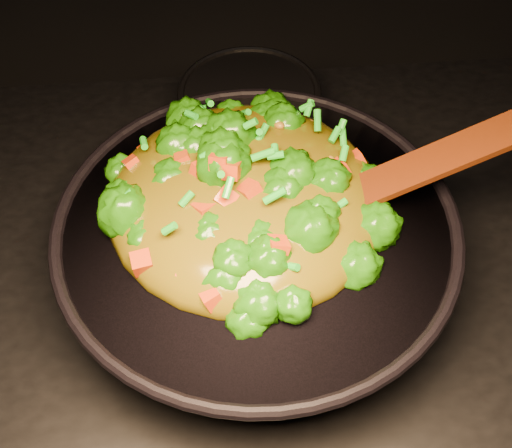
{
  "coord_description": "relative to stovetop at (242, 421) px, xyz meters",
  "views": [
    {
      "loc": [
        -0.02,
        -0.47,
        1.61
      ],
      "look_at": [
        0.03,
        0.01,
        1.02
      ],
      "focal_mm": 45.0,
      "sensor_mm": 36.0,
      "label": 1
    }
  ],
  "objects": [
    {
      "name": "stovetop",
      "position": [
        0.0,
        0.0,
        0.0
      ],
      "size": [
        1.2,
        0.9,
        0.9
      ],
      "primitive_type": "cube",
      "color": "black",
      "rests_on": "ground"
    },
    {
      "name": "wok",
      "position": [
        0.03,
        0.0,
        0.52
      ],
      "size": [
        0.55,
        0.55,
        0.13
      ],
      "primitive_type": null,
      "rotation": [
        0.0,
        0.0,
        0.21
      ],
      "color": "black",
      "rests_on": "stovetop"
    },
    {
      "name": "stir_fry",
      "position": [
        0.02,
        0.03,
        0.64
      ],
      "size": [
        0.42,
        0.42,
        0.11
      ],
      "primitive_type": null,
      "rotation": [
        0.0,
        0.0,
        0.33
      ],
      "color": "#1C5C06",
      "rests_on": "wok"
    },
    {
      "name": "spatula",
      "position": [
        0.2,
        0.02,
        0.63
      ],
      "size": [
        0.29,
        0.08,
        0.12
      ],
      "primitive_type": "cube",
      "rotation": [
        0.0,
        -0.38,
        0.11
      ],
      "color": "#3C0F06",
      "rests_on": "wok"
    },
    {
      "name": "back_pot",
      "position": [
        0.04,
        0.27,
        0.51
      ],
      "size": [
        0.24,
        0.24,
        0.11
      ],
      "primitive_type": "cylinder",
      "rotation": [
        0.0,
        0.0,
        0.2
      ],
      "color": "black",
      "rests_on": "stovetop"
    }
  ]
}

